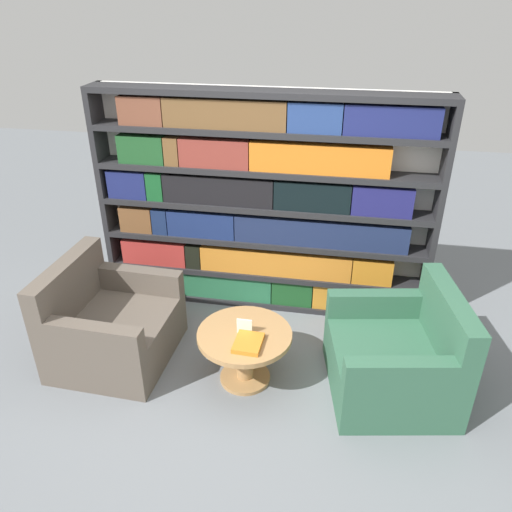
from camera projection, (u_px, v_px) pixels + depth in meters
The scene contains 7 objects.
ground_plane at pixel (231, 406), 3.64m from camera, with size 14.00×14.00×0.00m, color slate.
bookshelf at pixel (262, 208), 4.41m from camera, with size 2.96×0.30×1.98m.
armchair_left at pixel (111, 326), 4.02m from camera, with size 0.89×0.96×0.83m.
armchair_right at pixel (397, 359), 3.67m from camera, with size 1.01×1.07×0.83m.
coffee_table at pixel (245, 346), 3.74m from camera, with size 0.71×0.71×0.44m.
table_sign at pixel (244, 327), 3.66m from camera, with size 0.11×0.06×0.12m.
stray_book at pixel (248, 343), 3.55m from camera, with size 0.20×0.25×0.03m.
Camera 1 is at (0.66, -2.60, 2.70)m, focal length 35.00 mm.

